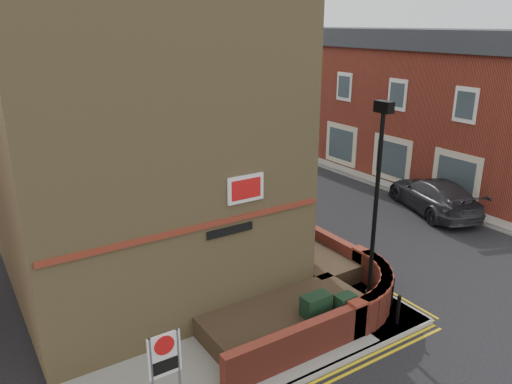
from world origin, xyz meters
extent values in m
plane|color=black|center=(0.00, 0.00, 0.00)|extent=(120.00, 120.00, 0.00)
cube|color=gray|center=(-3.50, 1.50, 0.06)|extent=(13.00, 3.00, 0.12)
cube|color=gray|center=(2.00, 16.00, 0.06)|extent=(2.00, 32.00, 0.12)
cube|color=gray|center=(13.00, 13.00, 0.06)|extent=(4.00, 40.00, 0.12)
cube|color=gray|center=(3.00, 16.00, 0.06)|extent=(0.15, 32.00, 0.12)
cube|color=gray|center=(11.00, 13.00, 0.06)|extent=(0.15, 40.00, 0.12)
cube|color=gold|center=(3.25, 16.00, 0.01)|extent=(0.28, 32.00, 0.01)
cube|color=#927D4E|center=(-3.00, 8.00, 5.62)|extent=(8.00, 10.00, 11.00)
cube|color=maroon|center=(-3.00, 2.97, 3.32)|extent=(7.80, 0.06, 0.15)
cube|color=white|center=(-1.50, 2.96, 4.12)|extent=(1.10, 0.05, 0.75)
cube|color=black|center=(-2.00, 2.96, 3.02)|extent=(1.40, 0.04, 0.22)
cylinder|color=black|center=(1.60, 1.20, 3.12)|extent=(0.12, 0.12, 6.00)
cylinder|color=black|center=(1.60, 1.20, 0.52)|extent=(0.20, 0.20, 0.80)
cube|color=black|center=(1.60, 1.20, 6.27)|extent=(0.25, 0.50, 0.30)
cube|color=black|center=(-0.30, 1.30, 0.72)|extent=(0.80, 0.45, 1.20)
cube|color=black|center=(0.50, 1.00, 0.67)|extent=(0.55, 0.40, 1.10)
cylinder|color=black|center=(2.00, 0.40, 0.57)|extent=(0.11, 0.11, 0.90)
cylinder|color=black|center=(2.60, 1.20, 0.57)|extent=(0.11, 0.11, 0.90)
cylinder|color=slate|center=(-5.30, 0.50, 1.22)|extent=(0.06, 0.06, 2.20)
cylinder|color=slate|center=(-4.70, 0.50, 1.22)|extent=(0.06, 0.06, 2.20)
cube|color=white|center=(-5.00, 0.50, 1.82)|extent=(0.72, 0.04, 1.00)
cylinder|color=red|center=(-5.00, 0.47, 2.07)|extent=(0.44, 0.02, 0.44)
cube|color=maroon|center=(14.50, 17.00, 3.50)|extent=(5.00, 30.00, 7.00)
cube|color=#2A2D32|center=(14.50, 17.00, 7.50)|extent=(5.40, 30.40, 1.00)
cube|color=#BCB49B|center=(14.50, 38.00, 3.50)|extent=(5.00, 12.00, 7.00)
cube|color=#2A2D32|center=(14.50, 38.00, 7.50)|extent=(5.40, 12.40, 1.00)
cylinder|color=#382B1E|center=(2.00, 14.00, 2.40)|extent=(0.24, 0.24, 4.55)
sphere|color=#18481A|center=(2.00, 14.00, 5.00)|extent=(3.64, 3.64, 3.64)
sphere|color=#18481A|center=(2.40, 13.70, 4.15)|extent=(2.60, 2.60, 2.60)
sphere|color=#18481A|center=(1.70, 14.40, 4.54)|extent=(2.86, 2.86, 2.86)
cylinder|color=#382B1E|center=(2.00, 22.00, 2.64)|extent=(0.24, 0.24, 5.04)
sphere|color=#18481A|center=(2.00, 22.00, 5.52)|extent=(4.03, 4.03, 4.03)
sphere|color=#18481A|center=(2.40, 21.70, 4.58)|extent=(2.88, 2.88, 2.88)
sphere|color=#18481A|center=(1.70, 22.40, 5.02)|extent=(3.17, 3.17, 3.17)
cylinder|color=#382B1E|center=(2.00, 30.00, 2.50)|extent=(0.24, 0.24, 4.76)
sphere|color=#18481A|center=(2.00, 30.00, 5.22)|extent=(3.81, 3.81, 3.81)
sphere|color=#18481A|center=(2.40, 29.70, 4.34)|extent=(2.72, 2.72, 2.72)
sphere|color=#18481A|center=(1.70, 30.40, 4.74)|extent=(2.99, 2.99, 2.99)
cylinder|color=black|center=(2.40, 25.00, 1.72)|extent=(0.10, 0.10, 3.20)
imported|color=black|center=(2.40, 25.00, 3.82)|extent=(0.20, 0.16, 1.00)
imported|color=#B5B9BD|center=(4.31, 15.18, 0.71)|extent=(2.45, 4.54, 1.42)
imported|color=maroon|center=(3.60, 18.24, 0.59)|extent=(2.32, 4.42, 1.19)
imported|color=#2B2A2F|center=(10.50, 6.00, 0.79)|extent=(3.93, 5.86, 1.58)
imported|color=silver|center=(10.10, 19.40, 0.72)|extent=(1.95, 4.33, 1.44)
camera|label=1|loc=(-8.08, -7.80, 8.33)|focal=35.00mm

